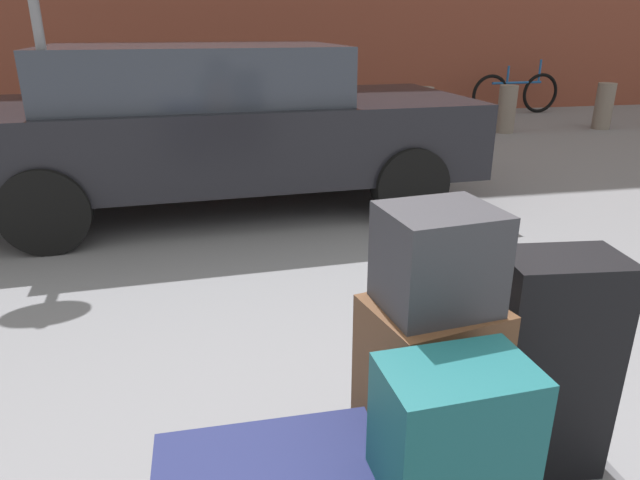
# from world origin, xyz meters

# --- Properties ---
(suitcase_brown_center) EXTENTS (0.37, 0.34, 0.57)m
(suitcase_brown_center) POSITION_xyz_m (0.08, 0.11, 0.63)
(suitcase_brown_center) COLOR #51331E
(suitcase_brown_center) RESTS_ON luggage_cart
(suitcase_teal_stacked_top) EXTENTS (0.33, 0.23, 0.59)m
(suitcase_teal_stacked_top) POSITION_xyz_m (0.01, -0.19, 0.63)
(suitcase_teal_stacked_top) COLOR #144C51
(suitcase_teal_stacked_top) RESTS_ON luggage_cart
(suitcase_black_rear_right) EXTENTS (0.35, 0.25, 0.67)m
(suitcase_black_rear_right) POSITION_xyz_m (0.45, 0.13, 0.68)
(suitcase_black_rear_right) COLOR black
(suitcase_black_rear_right) RESTS_ON luggage_cart
(duffel_bag_charcoal_topmost_pile) EXTENTS (0.30, 0.27, 0.26)m
(duffel_bag_charcoal_topmost_pile) POSITION_xyz_m (0.08, 0.11, 1.04)
(duffel_bag_charcoal_topmost_pile) COLOR #2D2D33
(duffel_bag_charcoal_topmost_pile) RESTS_ON suitcase_brown_center
(parked_car) EXTENTS (4.39, 2.09, 1.42)m
(parked_car) POSITION_xyz_m (-0.33, 4.06, 0.76)
(parked_car) COLOR black
(parked_car) RESTS_ON ground_plane
(bicycle_leaning) EXTENTS (1.76, 0.15, 0.96)m
(bicycle_leaning) POSITION_xyz_m (5.23, 8.71, 0.37)
(bicycle_leaning) COLOR black
(bicycle_leaning) RESTS_ON ground_plane
(bollard_kerb_near) EXTENTS (0.27, 0.27, 0.71)m
(bollard_kerb_near) POSITION_xyz_m (2.74, 6.95, 0.36)
(bollard_kerb_near) COLOR #72665B
(bollard_kerb_near) RESTS_ON ground_plane
(bollard_kerb_mid) EXTENTS (0.27, 0.27, 0.71)m
(bollard_kerb_mid) POSITION_xyz_m (4.09, 6.95, 0.36)
(bollard_kerb_mid) COLOR #72665B
(bollard_kerb_mid) RESTS_ON ground_plane
(bollard_kerb_far) EXTENTS (0.27, 0.27, 0.71)m
(bollard_kerb_far) POSITION_xyz_m (5.76, 6.95, 0.36)
(bollard_kerb_far) COLOR #72665B
(bollard_kerb_far) RESTS_ON ground_plane
(no_parking_sign) EXTENTS (0.50, 0.07, 2.34)m
(no_parking_sign) POSITION_xyz_m (-1.53, 3.33, 1.45)
(no_parking_sign) COLOR slate
(no_parking_sign) RESTS_ON ground_plane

